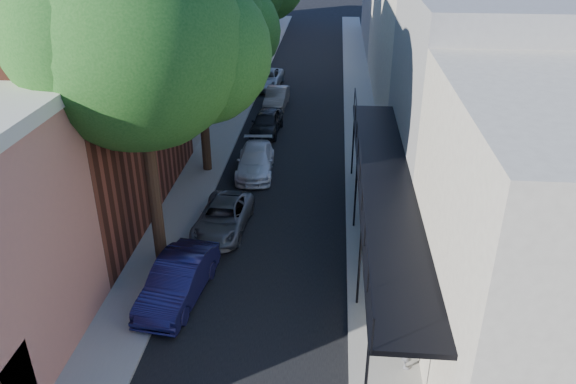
% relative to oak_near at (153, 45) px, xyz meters
% --- Properties ---
extents(road_surface, '(6.00, 64.00, 0.01)m').
position_rel_oak_near_xyz_m(road_surface, '(3.37, 19.74, -7.87)').
color(road_surface, black).
rests_on(road_surface, ground).
extents(sidewalk_left, '(2.00, 64.00, 0.12)m').
position_rel_oak_near_xyz_m(sidewalk_left, '(-0.63, 19.74, -7.82)').
color(sidewalk_left, gray).
rests_on(sidewalk_left, ground).
extents(sidewalk_right, '(2.00, 64.00, 0.12)m').
position_rel_oak_near_xyz_m(sidewalk_right, '(7.37, 19.74, -7.82)').
color(sidewalk_right, gray).
rests_on(sidewalk_right, ground).
extents(buildings_left, '(10.10, 59.10, 12.00)m').
position_rel_oak_near_xyz_m(buildings_left, '(-5.93, 18.50, -2.94)').
color(buildings_left, '#BB7460').
rests_on(buildings_left, ground).
extents(buildings_right, '(9.80, 55.00, 10.00)m').
position_rel_oak_near_xyz_m(buildings_right, '(12.36, 19.23, -3.45)').
color(buildings_right, beige).
rests_on(buildings_right, ground).
extents(oak_near, '(7.48, 6.80, 11.42)m').
position_rel_oak_near_xyz_m(oak_near, '(0.00, 0.00, 0.00)').
color(oak_near, '#302113').
rests_on(oak_near, ground).
extents(oak_mid, '(6.60, 6.00, 10.20)m').
position_rel_oak_near_xyz_m(oak_mid, '(-0.05, 7.97, -0.82)').
color(oak_mid, '#302113').
rests_on(oak_mid, ground).
extents(parked_car_b, '(2.04, 4.44, 1.41)m').
position_rel_oak_near_xyz_m(parked_car_b, '(0.77, -2.34, -7.17)').
color(parked_car_b, '#15143F').
rests_on(parked_car_b, ground).
extents(parked_car_c, '(2.15, 4.24, 1.15)m').
position_rel_oak_near_xyz_m(parked_car_c, '(1.41, 2.17, -7.30)').
color(parked_car_c, '#5B5C63').
rests_on(parked_car_c, ground).
extents(parked_car_d, '(1.97, 4.34, 1.23)m').
position_rel_oak_near_xyz_m(parked_car_d, '(1.97, 7.76, -7.26)').
color(parked_car_d, white).
rests_on(parked_car_d, ground).
extents(parked_car_e, '(1.79, 3.96, 1.32)m').
position_rel_oak_near_xyz_m(parked_car_e, '(1.87, 13.21, -7.22)').
color(parked_car_e, black).
rests_on(parked_car_e, ground).
extents(parked_car_f, '(1.44, 3.80, 1.24)m').
position_rel_oak_near_xyz_m(parked_car_f, '(1.97, 18.03, -7.26)').
color(parked_car_f, gray).
rests_on(parked_car_f, ground).
extents(parked_car_g, '(2.38, 4.63, 1.25)m').
position_rel_oak_near_xyz_m(parked_car_g, '(0.77, 22.45, -7.25)').
color(parked_car_g, '#949EA7').
rests_on(parked_car_g, ground).
extents(pedestrian, '(0.44, 0.65, 1.73)m').
position_rel_oak_near_xyz_m(pedestrian, '(7.97, -4.96, -6.90)').
color(pedestrian, slate).
rests_on(pedestrian, sidewalk_right).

